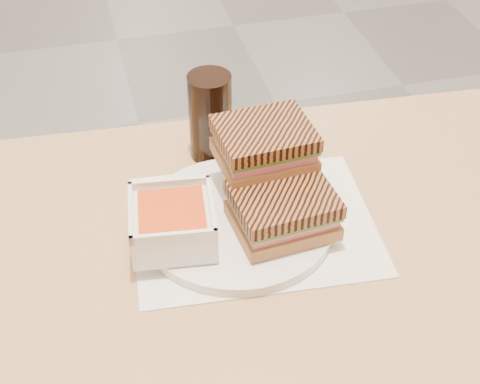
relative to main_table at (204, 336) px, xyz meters
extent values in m
cube|color=#AC7E53|center=(0.00, 0.00, 0.10)|extent=(1.24, 0.78, 0.03)
cylinder|color=#AC7E53|center=(0.57, 0.26, -0.28)|extent=(0.06, 0.06, 0.72)
cube|color=white|center=(0.09, 0.08, 0.11)|extent=(0.34, 0.28, 0.00)
cylinder|color=white|center=(0.07, 0.08, 0.12)|extent=(0.26, 0.26, 0.01)
cube|color=white|center=(-0.02, 0.06, 0.15)|extent=(0.12, 0.12, 0.04)
cube|color=#E0400F|center=(-0.02, 0.06, 0.18)|extent=(0.09, 0.09, 0.01)
cube|color=white|center=(0.03, 0.06, 0.18)|extent=(0.02, 0.11, 0.01)
cube|color=white|center=(-0.07, 0.07, 0.18)|extent=(0.02, 0.11, 0.01)
cube|color=white|center=(-0.02, 0.11, 0.18)|extent=(0.11, 0.02, 0.01)
cube|color=white|center=(-0.03, 0.01, 0.18)|extent=(0.11, 0.02, 0.01)
cube|color=#A26E41|center=(0.12, 0.05, 0.14)|extent=(0.14, 0.12, 0.02)
cube|color=#CF6F73|center=(0.12, 0.05, 0.16)|extent=(0.13, 0.11, 0.01)
cube|color=#386B23|center=(0.12, 0.05, 0.17)|extent=(0.13, 0.11, 0.01)
cube|color=brown|center=(0.12, 0.05, 0.18)|extent=(0.14, 0.12, 0.02)
cube|color=#A26E41|center=(0.12, 0.13, 0.19)|extent=(0.13, 0.11, 0.02)
cube|color=#CF6F73|center=(0.12, 0.13, 0.21)|extent=(0.12, 0.10, 0.01)
cube|color=#386B23|center=(0.12, 0.13, 0.21)|extent=(0.13, 0.11, 0.01)
cube|color=brown|center=(0.12, 0.13, 0.23)|extent=(0.13, 0.11, 0.02)
cylinder|color=black|center=(0.07, 0.25, 0.18)|extent=(0.06, 0.06, 0.14)
camera|label=1|loc=(-0.10, -0.59, 0.77)|focal=52.32mm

